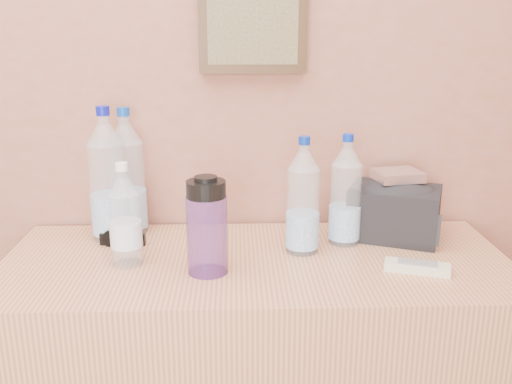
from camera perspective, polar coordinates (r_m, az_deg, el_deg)
picture_frame at (r=1.64m, az=-0.34°, el=16.15°), size 0.30×0.03×0.25m
pet_large_a at (r=1.63m, az=-14.58°, el=1.01°), size 0.10×0.10×0.38m
pet_large_b at (r=1.68m, az=-12.73°, el=1.34°), size 0.10×0.10×0.36m
pet_large_c at (r=1.58m, az=8.94°, el=-0.37°), size 0.08×0.08×0.31m
pet_large_d at (r=1.50m, az=4.71°, el=-1.00°), size 0.08×0.08×0.31m
pet_small at (r=1.46m, az=-12.95°, el=-2.81°), size 0.08×0.08×0.26m
nalgene_bottle at (r=1.38m, az=-4.93°, el=-3.40°), size 0.10×0.10×0.24m
sunglasses at (r=1.62m, az=-13.18°, el=-4.61°), size 0.13×0.06×0.03m
ac_remote at (r=1.47m, az=15.81°, el=-7.25°), size 0.16×0.10×0.02m
toiletry_bag at (r=1.66m, az=13.67°, el=-1.69°), size 0.29×0.25×0.17m
foil_packet at (r=1.65m, az=13.95°, el=1.63°), size 0.14×0.13×0.03m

